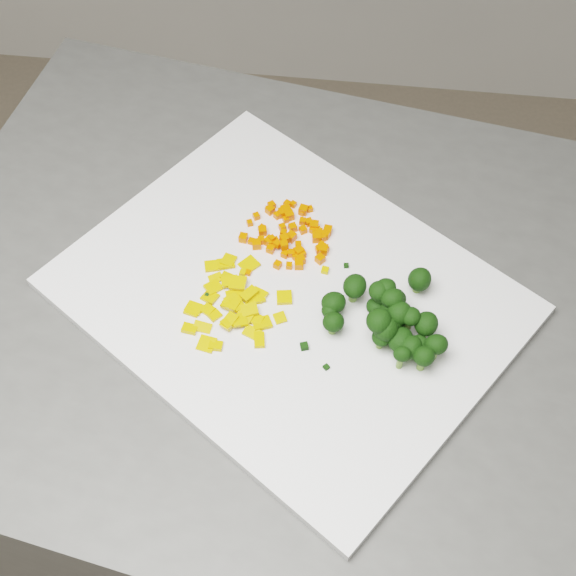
# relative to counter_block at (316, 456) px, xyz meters

# --- Properties ---
(counter_block) EXTENTS (1.11, 0.86, 0.90)m
(counter_block) POSITION_rel_counter_block_xyz_m (0.00, 0.00, 0.00)
(counter_block) COLOR #4B4B48
(counter_block) RESTS_ON ground
(cutting_board) EXTENTS (0.61, 0.58, 0.01)m
(cutting_board) POSITION_rel_counter_block_xyz_m (-0.05, 0.00, 0.46)
(cutting_board) COLOR white
(cutting_board) RESTS_ON counter_block
(carrot_pile) EXTENTS (0.11, 0.11, 0.03)m
(carrot_pile) POSITION_rel_counter_block_xyz_m (-0.06, 0.08, 0.48)
(carrot_pile) COLOR #F14E02
(carrot_pile) RESTS_ON cutting_board
(pepper_pile) EXTENTS (0.12, 0.12, 0.02)m
(pepper_pile) POSITION_rel_counter_block_xyz_m (-0.11, -0.02, 0.47)
(pepper_pile) COLOR #D9A00B
(pepper_pile) RESTS_ON cutting_board
(broccoli_pile) EXTENTS (0.13, 0.13, 0.06)m
(broccoli_pile) POSITION_rel_counter_block_xyz_m (0.07, -0.03, 0.49)
(broccoli_pile) COLOR black
(broccoli_pile) RESTS_ON cutting_board
(carrot_cube_0) EXTENTS (0.01, 0.01, 0.01)m
(carrot_cube_0) POSITION_rel_counter_block_xyz_m (-0.05, 0.09, 0.47)
(carrot_cube_0) COLOR #F14E02
(carrot_cube_0) RESTS_ON carrot_pile
(carrot_cube_1) EXTENTS (0.01, 0.01, 0.01)m
(carrot_cube_1) POSITION_rel_counter_block_xyz_m (-0.02, 0.06, 0.47)
(carrot_cube_1) COLOR #F14E02
(carrot_cube_1) RESTS_ON carrot_pile
(carrot_cube_2) EXTENTS (0.01, 0.01, 0.01)m
(carrot_cube_2) POSITION_rel_counter_block_xyz_m (-0.03, 0.09, 0.47)
(carrot_cube_2) COLOR #F14E02
(carrot_cube_2) RESTS_ON carrot_pile
(carrot_cube_3) EXTENTS (0.01, 0.01, 0.01)m
(carrot_cube_3) POSITION_rel_counter_block_xyz_m (-0.11, 0.07, 0.47)
(carrot_cube_3) COLOR #F14E02
(carrot_cube_3) RESTS_ON carrot_pile
(carrot_cube_4) EXTENTS (0.01, 0.01, 0.01)m
(carrot_cube_4) POSITION_rel_counter_block_xyz_m (-0.01, 0.07, 0.47)
(carrot_cube_4) COLOR #F14E02
(carrot_cube_4) RESTS_ON carrot_pile
(carrot_cube_5) EXTENTS (0.01, 0.01, 0.01)m
(carrot_cube_5) POSITION_rel_counter_block_xyz_m (-0.04, 0.05, 0.47)
(carrot_cube_5) COLOR #F14E02
(carrot_cube_5) RESTS_ON carrot_pile
(carrot_cube_6) EXTENTS (0.01, 0.01, 0.01)m
(carrot_cube_6) POSITION_rel_counter_block_xyz_m (-0.05, 0.04, 0.47)
(carrot_cube_6) COLOR #F14E02
(carrot_cube_6) RESTS_ON carrot_pile
(carrot_cube_7) EXTENTS (0.01, 0.01, 0.01)m
(carrot_cube_7) POSITION_rel_counter_block_xyz_m (-0.02, 0.10, 0.47)
(carrot_cube_7) COLOR #F14E02
(carrot_cube_7) RESTS_ON carrot_pile
(carrot_cube_8) EXTENTS (0.01, 0.01, 0.01)m
(carrot_cube_8) POSITION_rel_counter_block_xyz_m (-0.09, 0.06, 0.47)
(carrot_cube_8) COLOR #F14E02
(carrot_cube_8) RESTS_ON carrot_pile
(carrot_cube_9) EXTENTS (0.01, 0.01, 0.01)m
(carrot_cube_9) POSITION_rel_counter_block_xyz_m (-0.08, 0.12, 0.47)
(carrot_cube_9) COLOR #F14E02
(carrot_cube_9) RESTS_ON carrot_pile
(carrot_cube_10) EXTENTS (0.01, 0.01, 0.01)m
(carrot_cube_10) POSITION_rel_counter_block_xyz_m (-0.06, 0.08, 0.47)
(carrot_cube_10) COLOR #F14E02
(carrot_cube_10) RESTS_ON carrot_pile
(carrot_cube_11) EXTENTS (0.01, 0.01, 0.01)m
(carrot_cube_11) POSITION_rel_counter_block_xyz_m (-0.06, 0.05, 0.47)
(carrot_cube_11) COLOR #F14E02
(carrot_cube_11) RESTS_ON carrot_pile
(carrot_cube_12) EXTENTS (0.01, 0.01, 0.01)m
(carrot_cube_12) POSITION_rel_counter_block_xyz_m (-0.09, 0.08, 0.47)
(carrot_cube_12) COLOR #F14E02
(carrot_cube_12) RESTS_ON carrot_pile
(carrot_cube_13) EXTENTS (0.01, 0.01, 0.01)m
(carrot_cube_13) POSITION_rel_counter_block_xyz_m (-0.08, 0.07, 0.47)
(carrot_cube_13) COLOR #F14E02
(carrot_cube_13) RESTS_ON carrot_pile
(carrot_cube_14) EXTENTS (0.01, 0.01, 0.01)m
(carrot_cube_14) POSITION_rel_counter_block_xyz_m (-0.03, 0.11, 0.47)
(carrot_cube_14) COLOR #F14E02
(carrot_cube_14) RESTS_ON carrot_pile
(carrot_cube_15) EXTENTS (0.01, 0.01, 0.01)m
(carrot_cube_15) POSITION_rel_counter_block_xyz_m (-0.03, 0.13, 0.47)
(carrot_cube_15) COLOR #F14E02
(carrot_cube_15) RESTS_ON carrot_pile
(carrot_cube_16) EXTENTS (0.01, 0.01, 0.01)m
(carrot_cube_16) POSITION_rel_counter_block_xyz_m (-0.06, 0.12, 0.47)
(carrot_cube_16) COLOR #F14E02
(carrot_cube_16) RESTS_ON carrot_pile
(carrot_cube_17) EXTENTS (0.01, 0.01, 0.01)m
(carrot_cube_17) POSITION_rel_counter_block_xyz_m (-0.02, 0.09, 0.47)
(carrot_cube_17) COLOR #F14E02
(carrot_cube_17) RESTS_ON carrot_pile
(carrot_cube_18) EXTENTS (0.01, 0.01, 0.01)m
(carrot_cube_18) POSITION_rel_counter_block_xyz_m (-0.06, 0.11, 0.47)
(carrot_cube_18) COLOR #F14E02
(carrot_cube_18) RESTS_ON carrot_pile
(carrot_cube_19) EXTENTS (0.01, 0.01, 0.01)m
(carrot_cube_19) POSITION_rel_counter_block_xyz_m (-0.01, 0.05, 0.47)
(carrot_cube_19) COLOR #F14E02
(carrot_cube_19) RESTS_ON carrot_pile
(carrot_cube_20) EXTENTS (0.01, 0.01, 0.01)m
(carrot_cube_20) POSITION_rel_counter_block_xyz_m (-0.06, 0.04, 0.47)
(carrot_cube_20) COLOR #F14E02
(carrot_cube_20) RESTS_ON carrot_pile
(carrot_cube_21) EXTENTS (0.01, 0.01, 0.01)m
(carrot_cube_21) POSITION_rel_counter_block_xyz_m (-0.06, 0.09, 0.47)
(carrot_cube_21) COLOR #F14E02
(carrot_cube_21) RESTS_ON carrot_pile
(carrot_cube_22) EXTENTS (0.01, 0.01, 0.01)m
(carrot_cube_22) POSITION_rel_counter_block_xyz_m (-0.05, 0.06, 0.47)
(carrot_cube_22) COLOR #F14E02
(carrot_cube_22) RESTS_ON carrot_pile
(carrot_cube_23) EXTENTS (0.01, 0.01, 0.01)m
(carrot_cube_23) POSITION_rel_counter_block_xyz_m (-0.08, 0.13, 0.47)
(carrot_cube_23) COLOR #F14E02
(carrot_cube_23) RESTS_ON carrot_pile
(carrot_cube_24) EXTENTS (0.01, 0.01, 0.01)m
(carrot_cube_24) POSITION_rel_counter_block_xyz_m (-0.06, 0.11, 0.47)
(carrot_cube_24) COLOR #F14E02
(carrot_cube_24) RESTS_ON carrot_pile
(carrot_cube_25) EXTENTS (0.01, 0.01, 0.01)m
(carrot_cube_25) POSITION_rel_counter_block_xyz_m (-0.06, 0.12, 0.47)
(carrot_cube_25) COLOR #F14E02
(carrot_cube_25) RESTS_ON carrot_pile
(carrot_cube_26) EXTENTS (0.01, 0.01, 0.01)m
(carrot_cube_26) POSITION_rel_counter_block_xyz_m (-0.01, 0.09, 0.47)
(carrot_cube_26) COLOR #F14E02
(carrot_cube_26) RESTS_ON carrot_pile
(carrot_cube_27) EXTENTS (0.01, 0.01, 0.01)m
(carrot_cube_27) POSITION_rel_counter_block_xyz_m (-0.07, 0.06, 0.47)
(carrot_cube_27) COLOR #F14E02
(carrot_cube_27) RESTS_ON carrot_pile
(carrot_cube_28) EXTENTS (0.01, 0.01, 0.01)m
(carrot_cube_28) POSITION_rel_counter_block_xyz_m (-0.07, 0.11, 0.47)
(carrot_cube_28) COLOR #F14E02
(carrot_cube_28) RESTS_ON carrot_pile
(carrot_cube_29) EXTENTS (0.01, 0.01, 0.01)m
(carrot_cube_29) POSITION_rel_counter_block_xyz_m (-0.02, 0.08, 0.47)
(carrot_cube_29) COLOR #F14E02
(carrot_cube_29) RESTS_ON carrot_pile
(carrot_cube_30) EXTENTS (0.01, 0.01, 0.01)m
(carrot_cube_30) POSITION_rel_counter_block_xyz_m (-0.01, 0.08, 0.47)
(carrot_cube_30) COLOR #F14E02
(carrot_cube_30) RESTS_ON carrot_pile
(carrot_cube_31) EXTENTS (0.01, 0.01, 0.01)m
(carrot_cube_31) POSITION_rel_counter_block_xyz_m (-0.09, 0.07, 0.47)
(carrot_cube_31) COLOR #F14E02
(carrot_cube_31) RESTS_ON carrot_pile
(carrot_cube_32) EXTENTS (0.01, 0.01, 0.01)m
(carrot_cube_32) POSITION_rel_counter_block_xyz_m (-0.01, 0.07, 0.47)
(carrot_cube_32) COLOR #F14E02
(carrot_cube_32) RESTS_ON carrot_pile
(carrot_cube_33) EXTENTS (0.01, 0.01, 0.01)m
(carrot_cube_33) POSITION_rel_counter_block_xyz_m (-0.04, 0.12, 0.47)
(carrot_cube_33) COLOR #F14E02
(carrot_cube_33) RESTS_ON carrot_pile
(carrot_cube_34) EXTENTS (0.01, 0.01, 0.01)m
(carrot_cube_34) POSITION_rel_counter_block_xyz_m (-0.01, 0.09, 0.47)
(carrot_cube_34) COLOR #F14E02
(carrot_cube_34) RESTS_ON carrot_pile
(carrot_cube_35) EXTENTS (0.01, 0.01, 0.01)m
(carrot_cube_35) POSITION_rel_counter_block_xyz_m (-0.04, 0.07, 0.47)
(carrot_cube_35) COLOR #F14E02
(carrot_cube_35) RESTS_ON carrot_pile
(carrot_cube_36) EXTENTS (0.01, 0.01, 0.01)m
(carrot_cube_36) POSITION_rel_counter_block_xyz_m (-0.04, 0.11, 0.47)
(carrot_cube_36) COLOR #F14E02
(carrot_cube_36) RESTS_ON carrot_pile
(carrot_cube_37) EXTENTS (0.01, 0.01, 0.01)m
(carrot_cube_37) POSITION_rel_counter_block_xyz_m (-0.06, 0.07, 0.48)
(carrot_cube_37) COLOR #F14E02
(carrot_cube_37) RESTS_ON carrot_pile
(carrot_cube_38) EXTENTS (0.01, 0.01, 0.01)m
(carrot_cube_38) POSITION_rel_counter_block_xyz_m (-0.06, 0.06, 0.48)
(carrot_cube_38) COLOR #F14E02
(carrot_cube_38) RESTS_ON carrot_pile
(carrot_cube_39) EXTENTS (0.01, 0.01, 0.01)m
(carrot_cube_39) POSITION_rel_counter_block_xyz_m (-0.04, 0.04, 0.47)
(carrot_cube_39) COLOR #F14E02
(carrot_cube_39) RESTS_ON carrot_pile
(carrot_cube_40) EXTENTS (0.01, 0.01, 0.01)m
(carrot_cube_40) POSITION_rel_counter_block_xyz_m (-0.04, 0.12, 0.47)
(carrot_cube_40) COLOR #F14E02
(carrot_cube_40) RESTS_ON carrot_pile
(carrot_cube_41) EXTENTS (0.01, 0.01, 0.01)m
(carrot_cube_41) POSITION_rel_counter_block_xyz_m (-0.05, 0.13, 0.47)
(carrot_cube_41) COLOR #F14E02
(carrot_cube_41) RESTS_ON carrot_pile
(carrot_cube_42) EXTENTS (0.01, 0.01, 0.01)m
(carrot_cube_42) POSITION_rel_counter_block_xyz_m (-0.07, 0.07, 0.47)
(carrot_cube_42) COLOR #F14E02
(carrot_cube_42) RESTS_ON carrot_pile
(carrot_cube_43) EXTENTS (0.01, 0.01, 0.01)m
(carrot_cube_43) POSITION_rel_counter_block_xyz_m (-0.08, 0.12, 0.47)
(carrot_cube_43) COLOR #F14E02
(carrot_cube_43) RESTS_ON carrot_pile
(carrot_cube_44) EXTENTS (0.01, 0.01, 0.01)m
(carrot_cube_44) POSITION_rel_counter_block_xyz_m (-0.10, 0.11, 0.47)
(carrot_cube_44) COLOR #F14E02
(carrot_cube_44) RESTS_ON carrot_pile
(carrot_cube_45) EXTENTS (0.01, 0.01, 0.01)m
(carrot_cube_45) POSITION_rel_counter_block_xyz_m (-0.01, 0.08, 0.47)
(carrot_cube_45) COLOR #F14E02
(carrot_cube_45) RESTS_ON carrot_pile
(carrot_cube_46) EXTENTS (0.01, 0.01, 0.01)m
(carrot_cube_46) POSITION_rel_counter_block_xyz_m (-0.06, 0.13, 0.47)
(carrot_cube_46) COLOR #F14E02
(carrot_cube_46) RESTS_ON carrot_pile
(carrot_cube_47) EXTENTS (0.01, 0.01, 0.01)m
(carrot_cube_47) POSITION_rel_counter_block_xyz_m (-0.02, 0.09, 0.47)
(carrot_cube_47) COLOR #F14E02
(carrot_cube_47) RESTS_ON carrot_pile
(carrot_cube_48) EXTENTS (0.01, 0.01, 0.01)m
(carrot_cube_48) POSITION_rel_counter_block_xyz_m (-0.07, 0.12, 0.47)
(carrot_cube_48) COLOR #F14E02
(carrot_cube_48) RESTS_ON carrot_pile
(carrot_cube_49) EXTENTS (0.01, 0.01, 0.01)m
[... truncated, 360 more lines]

